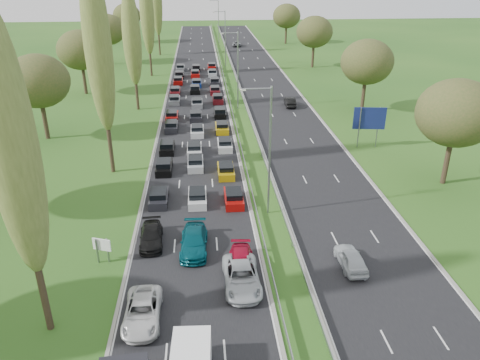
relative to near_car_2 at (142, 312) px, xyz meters
name	(u,v)px	position (x,y,z in m)	size (l,w,h in m)	color
ground	(237,105)	(10.16, 50.80, -0.73)	(260.00, 260.00, 0.00)	#234F18
near_carriageway	(196,102)	(3.41, 53.30, -0.73)	(10.50, 215.00, 0.04)	black
far_carriageway	(275,100)	(16.91, 53.30, -0.73)	(10.50, 215.00, 0.04)	black
central_reservation	(236,98)	(10.16, 53.30, -0.18)	(2.36, 215.00, 0.32)	gray
lamp_columns	(238,71)	(10.16, 48.80, 5.27)	(0.18, 140.18, 12.00)	gray
poplar_row	(120,39)	(-5.84, 38.97, 11.66)	(2.80, 127.80, 22.44)	#2D2116
woodland_left	(29,88)	(-16.34, 33.42, 6.96)	(8.00, 166.00, 11.10)	#2D2116
woodland_right	(387,74)	(29.66, 37.47, 6.96)	(8.00, 153.00, 11.10)	#2D2116
traffic_queue_fill	(196,108)	(3.43, 48.23, -0.29)	(9.12, 68.52, 0.80)	black
near_car_2	(142,312)	(0.00, 0.00, 0.00)	(2.34, 5.08, 1.41)	silver
near_car_3	(151,236)	(-0.25, 9.39, -0.04)	(1.87, 4.60, 1.34)	black
near_car_7	(194,241)	(3.30, 8.10, 0.06)	(2.16, 5.30, 1.54)	#054854
near_car_10	(242,277)	(6.74, 3.07, 0.06)	(2.55, 5.52, 1.53)	#B0B5BA
near_car_11	(241,262)	(6.85, 5.09, -0.05)	(1.84, 4.52, 1.31)	#A40A25
far_car_0	(351,258)	(15.27, 4.73, 0.02)	(1.71, 4.26, 1.45)	silver
far_car_1	(290,102)	(18.75, 49.42, 0.02)	(1.54, 4.42, 1.46)	black
far_car_2	(237,44)	(14.95, 112.01, 0.02)	(2.42, 5.25, 1.46)	slate
info_sign	(102,247)	(-3.74, 6.95, 0.64)	(1.45, 0.60, 2.10)	gray
direction_sign	(369,120)	(25.06, 29.96, 2.84)	(3.98, 0.63, 5.20)	gray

